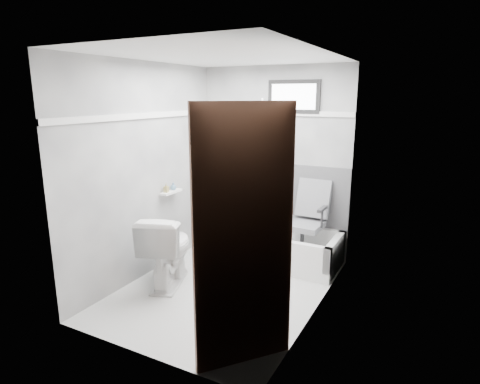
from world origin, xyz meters
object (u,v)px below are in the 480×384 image
Objects in this scene: toilet at (167,249)px; door at (258,261)px; bathtub at (278,246)px; office_chair at (303,220)px; soap_bottle_a at (166,188)px; soap_bottle_b at (173,186)px.

toilet is 0.41× the size of door.
toilet reaches higher than bathtub.
soap_bottle_a is (-1.46, -0.73, 0.38)m from office_chair.
toilet is at bearing -53.39° from soap_bottle_a.
soap_bottle_a is (-1.92, 1.53, -0.03)m from door.
bathtub is 1.62× the size of office_chair.
soap_bottle_b is (-1.46, -0.59, 0.38)m from office_chair.
office_chair reaches higher than bathtub.
soap_bottle_a reaches higher than soap_bottle_b.
soap_bottle_b is at bearing -80.39° from toilet.
bathtub is 0.48m from office_chair.
toilet is at bearing -60.72° from soap_bottle_b.
bathtub is 16.19× the size of soap_bottle_b.
bathtub is at bearing 24.60° from soap_bottle_b.
toilet is 7.15× the size of soap_bottle_a.
bathtub is 13.13× the size of soap_bottle_a.
toilet is 2.03m from door.
soap_bottle_b is (-0.32, 0.57, 0.56)m from toilet.
door is (0.46, -2.26, 0.42)m from office_chair.
toilet is 8.82× the size of soap_bottle_b.
toilet is at bearing -127.53° from bathtub.
toilet is at bearing -132.84° from office_chair.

